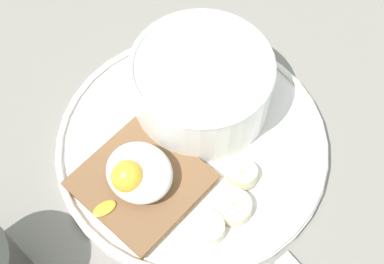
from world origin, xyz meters
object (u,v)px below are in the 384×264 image
(banana_slice_back, at_px, (234,207))
(poached_egg, at_px, (140,176))
(banana_slice_front, at_px, (208,227))
(oatmeal_bowl, at_px, (201,84))
(banana_slice_left, at_px, (242,174))
(toast_slice, at_px, (144,185))

(banana_slice_back, bearing_deg, poached_egg, 32.61)
(poached_egg, height_order, banana_slice_back, poached_egg)
(banana_slice_front, bearing_deg, banana_slice_back, -93.52)
(oatmeal_bowl, bearing_deg, banana_slice_back, 150.17)
(banana_slice_front, bearing_deg, banana_slice_left, -75.68)
(toast_slice, relative_size, poached_egg, 1.34)
(oatmeal_bowl, relative_size, toast_slice, 1.24)
(poached_egg, bearing_deg, oatmeal_bowl, -73.78)
(poached_egg, distance_m, banana_slice_back, 0.09)
(banana_slice_left, relative_size, banana_slice_back, 0.85)
(toast_slice, height_order, poached_egg, poached_egg)
(banana_slice_front, height_order, banana_slice_back, same)
(oatmeal_bowl, xyz_separation_m, banana_slice_back, (-0.10, 0.06, -0.03))
(banana_slice_front, distance_m, banana_slice_left, 0.06)
(poached_egg, relative_size, banana_slice_left, 2.06)
(banana_slice_left, bearing_deg, poached_egg, 53.53)
(poached_egg, bearing_deg, banana_slice_back, -147.39)
(banana_slice_back, bearing_deg, toast_slice, 31.24)
(poached_egg, distance_m, banana_slice_front, 0.07)
(poached_egg, xyz_separation_m, banana_slice_back, (-0.07, -0.05, -0.02))
(toast_slice, bearing_deg, banana_slice_back, -148.76)
(oatmeal_bowl, xyz_separation_m, banana_slice_front, (-0.10, 0.09, -0.03))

